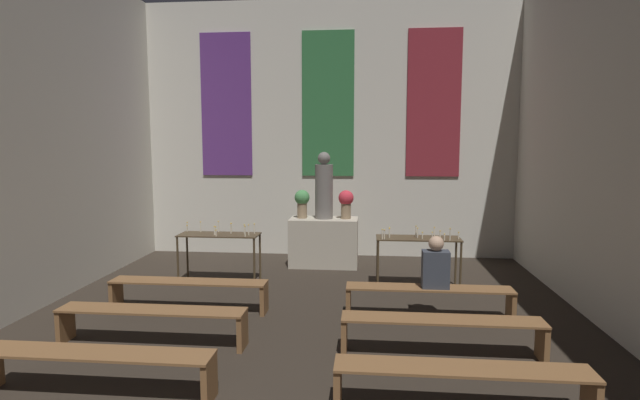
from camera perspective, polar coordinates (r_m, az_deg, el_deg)
name	(u,v)px	position (r m, az deg, el deg)	size (l,w,h in m)	color
wall_back	(328,129)	(10.64, 0.95, 8.16)	(8.01, 0.16, 5.35)	silver
altar	(324,242)	(9.83, 0.45, -4.82)	(1.32, 0.71, 0.94)	#BCB29E
statue	(324,188)	(9.67, 0.46, 1.35)	(0.35, 0.35, 1.29)	slate
flower_vase_left	(302,201)	(9.75, -2.06, -0.15)	(0.30, 0.30, 0.56)	#937A5B
flower_vase_right	(346,202)	(9.67, 2.99, -0.21)	(0.30, 0.30, 0.56)	#937A5B
candle_rack_left	(219,240)	(8.76, -11.42, -4.48)	(1.38, 0.51, 1.05)	#473823
candle_rack_right	(418,244)	(8.43, 11.14, -4.92)	(1.38, 0.51, 1.05)	#473823
pew_second_left	(96,363)	(5.40, -24.21, -16.62)	(2.26, 0.36, 0.44)	brown
pew_second_right	(462,379)	(4.84, 15.92, -19.09)	(2.26, 0.36, 0.44)	brown
pew_third_left	(152,318)	(6.42, -18.65, -12.64)	(2.26, 0.36, 0.44)	brown
pew_third_right	(442,328)	(5.95, 13.74, -14.02)	(2.26, 0.36, 0.44)	brown
pew_back_left	(189,288)	(7.50, -14.77, -9.71)	(2.26, 0.36, 0.44)	brown
pew_back_right	(429,295)	(7.11, 12.32, -10.57)	(2.26, 0.36, 0.44)	brown
person_seated	(436,265)	(7.01, 13.07, -7.24)	(0.36, 0.24, 0.71)	#383D47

